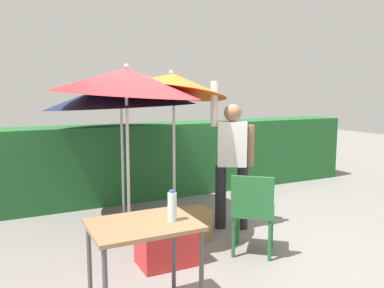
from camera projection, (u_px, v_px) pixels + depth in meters
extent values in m
plane|color=gray|center=(203.00, 236.00, 4.70)|extent=(24.00, 24.00, 0.00)
cube|color=#23602D|center=(146.00, 160.00, 6.44)|extent=(8.00, 0.70, 1.22)
cylinder|color=silver|center=(123.00, 162.00, 5.36)|extent=(0.04, 0.04, 1.55)
cone|color=#19234C|center=(121.00, 94.00, 5.23)|extent=(2.06, 2.06, 0.49)
sphere|color=silver|center=(120.00, 79.00, 5.19)|extent=(0.05, 0.05, 0.05)
cylinder|color=silver|center=(174.00, 159.00, 5.07)|extent=(0.04, 0.04, 1.73)
cone|color=#EA5919|center=(172.00, 83.00, 4.95)|extent=(1.48, 1.45, 0.57)
sphere|color=silver|center=(171.00, 72.00, 4.95)|extent=(0.05, 0.05, 0.05)
cylinder|color=silver|center=(128.00, 169.00, 4.45)|extent=(0.04, 0.04, 1.72)
cone|color=red|center=(126.00, 81.00, 4.33)|extent=(1.74, 1.73, 0.45)
sphere|color=silver|center=(126.00, 66.00, 4.31)|extent=(0.05, 0.05, 0.05)
cylinder|color=black|center=(221.00, 197.00, 4.94)|extent=(0.14, 0.14, 0.82)
cylinder|color=black|center=(242.00, 197.00, 4.91)|extent=(0.14, 0.14, 0.82)
cube|color=silver|center=(232.00, 144.00, 4.83)|extent=(0.42, 0.37, 0.56)
sphere|color=#8C6647|center=(233.00, 113.00, 4.78)|extent=(0.22, 0.22, 0.22)
cylinder|color=silver|center=(214.00, 104.00, 4.78)|extent=(0.12, 0.12, 0.56)
cylinder|color=#8C6647|center=(251.00, 146.00, 4.81)|extent=(0.12, 0.12, 0.52)
cylinder|color=#236633|center=(271.00, 228.00, 4.35)|extent=(0.04, 0.04, 0.44)
cylinder|color=#236633|center=(238.00, 225.00, 4.44)|extent=(0.04, 0.04, 0.44)
cylinder|color=#236633|center=(270.00, 241.00, 3.98)|extent=(0.04, 0.04, 0.44)
cylinder|color=#236633|center=(233.00, 237.00, 4.07)|extent=(0.04, 0.04, 0.44)
cube|color=#236633|center=(254.00, 211.00, 4.18)|extent=(0.62, 0.62, 0.05)
cube|color=#236633|center=(252.00, 196.00, 3.96)|extent=(0.36, 0.32, 0.40)
cube|color=red|center=(168.00, 244.00, 3.93)|extent=(0.60, 0.40, 0.41)
cube|color=#9E7A4C|center=(192.00, 225.00, 4.57)|extent=(0.39, 0.31, 0.37)
cylinder|color=#4C4C51|center=(174.00, 252.00, 3.34)|extent=(0.04, 0.04, 0.74)
cylinder|color=#4C4C51|center=(90.00, 269.00, 3.02)|extent=(0.04, 0.04, 0.74)
cylinder|color=#4C4C51|center=(201.00, 278.00, 2.87)|extent=(0.04, 0.04, 0.74)
cube|color=#99724C|center=(143.00, 225.00, 2.89)|extent=(0.80, 0.60, 0.03)
cylinder|color=silver|center=(172.00, 207.00, 2.92)|extent=(0.07, 0.07, 0.22)
cylinder|color=#2D60B7|center=(172.00, 191.00, 2.91)|extent=(0.04, 0.04, 0.02)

